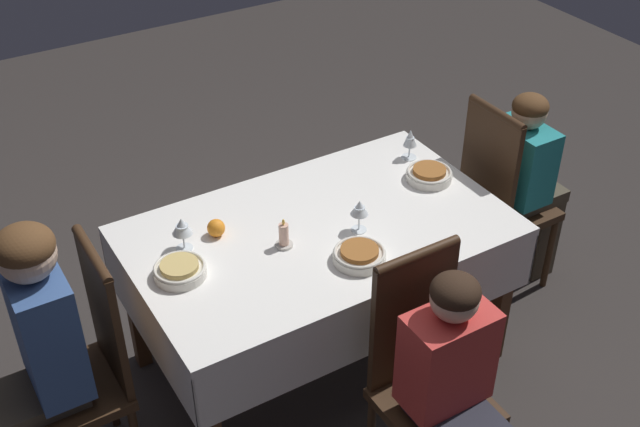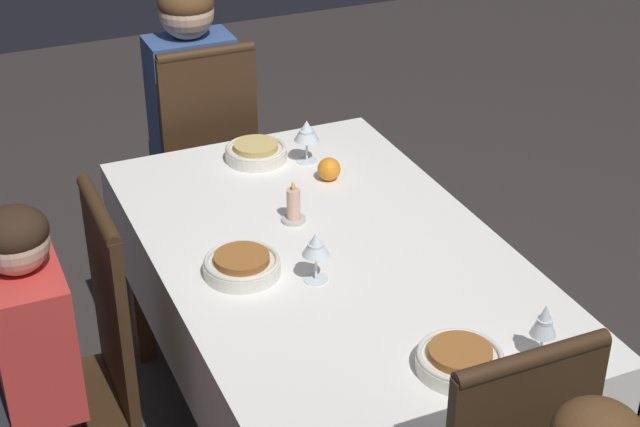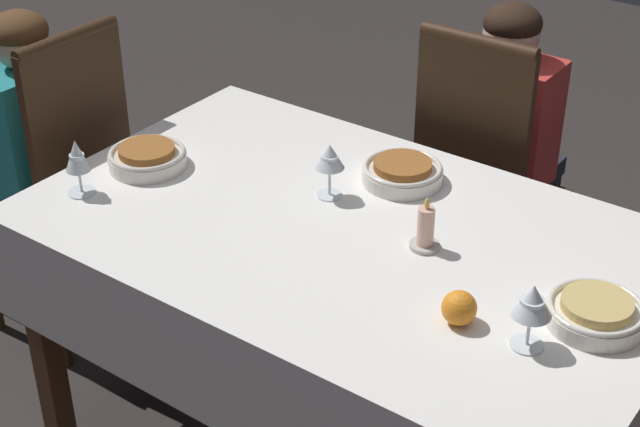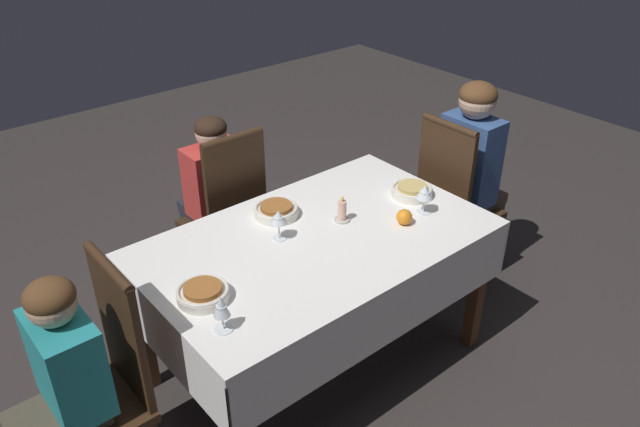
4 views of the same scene
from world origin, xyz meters
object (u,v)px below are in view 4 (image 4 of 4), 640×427
chair_south (229,214)px  bowl_west (412,190)px  person_child_red (212,196)px  chair_east (105,381)px  bowl_east (203,293)px  person_child_teal (58,398)px  bowl_south (276,210)px  person_adult_denim (474,170)px  candle_centerpiece (342,212)px  wine_glass_south (278,218)px  wine_glass_east (221,308)px  chair_west (453,200)px  dining_table (316,255)px  wine_glass_west (425,193)px  orange_fruit (404,217)px

chair_south → bowl_west: size_ratio=5.15×
person_child_red → chair_east: bearing=41.8°
chair_south → bowl_east: chair_south is taller
person_child_teal → bowl_south: person_child_teal is taller
person_adult_denim → candle_centerpiece: (0.97, 0.01, 0.11)m
chair_east → wine_glass_south: bearing=97.0°
wine_glass_east → bowl_west: bearing=-168.8°
chair_east → candle_centerpiece: chair_east is taller
chair_west → bowl_south: bearing=78.2°
chair_east → bowl_west: 1.60m
person_child_teal → bowl_west: person_child_teal is taller
dining_table → bowl_west: bowl_west is taller
person_adult_denim → chair_west: bearing=90.0°
person_adult_denim → bowl_east: 1.74m
person_adult_denim → bowl_west: 0.57m
person_child_teal → bowl_west: bearing=90.1°
dining_table → chair_west: (-0.99, -0.05, -0.10)m
person_child_red → wine_glass_east: (0.61, 1.11, 0.26)m
person_adult_denim → bowl_west: bearing=95.6°
chair_west → person_adult_denim: 0.20m
chair_east → bowl_south: size_ratio=5.03×
wine_glass_east → candle_centerpiece: (-0.80, -0.28, -0.05)m
chair_east → wine_glass_west: bearing=84.7°
chair_south → wine_glass_west: size_ratio=7.16×
chair_west → wine_glass_east: chair_west is taller
wine_glass_east → person_child_teal: bearing=-24.1°
person_child_red → bowl_south: person_child_red is taller
wine_glass_west → person_child_teal: bearing=-4.8°
wine_glass_west → person_adult_denim: bearing=-162.6°
dining_table → candle_centerpiece: bearing=-169.7°
person_adult_denim → candle_centerpiece: size_ratio=9.27×
wine_glass_west → candle_centerpiece: wine_glass_west is taller
chair_east → wine_glass_west: chair_east is taller
dining_table → person_child_teal: person_child_teal is taller
person_child_red → candle_centerpiece: bearing=103.0°
dining_table → bowl_west: size_ratio=7.66×
person_child_red → wine_glass_south: bearing=81.7°
dining_table → chair_west: chair_west is taller
chair_west → orange_fruit: 0.70m
chair_east → person_adult_denim: bearing=91.6°
dining_table → person_adult_denim: person_adult_denim is taller
person_child_red → wine_glass_south: size_ratio=7.46×
chair_south → wine_glass_south: 0.68m
person_adult_denim → chair_east: bearing=91.6°
wine_glass_west → orange_fruit: wine_glass_west is taller
wine_glass_south → person_child_teal: bearing=5.9°
person_adult_denim → wine_glass_east: person_adult_denim is taller
person_child_teal → person_child_red: bearing=127.4°
bowl_west → candle_centerpiece: size_ratio=1.55×
chair_east → wine_glass_south: chair_east is taller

